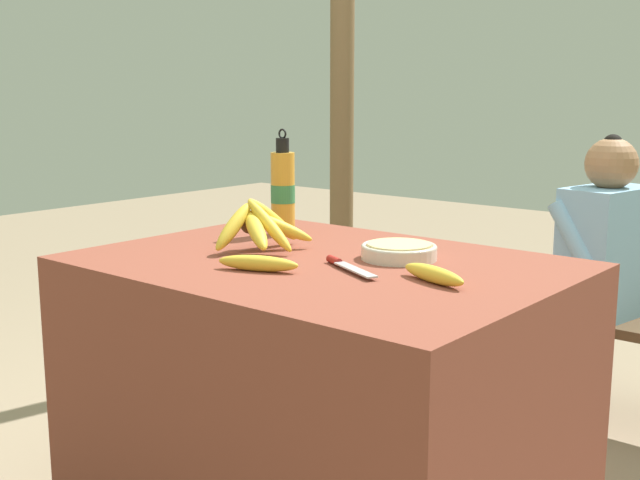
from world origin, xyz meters
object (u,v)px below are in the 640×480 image
object	(u,v)px
loose_banana_side	(433,274)
support_post_near	(342,64)
banana_bunch_ripe	(260,226)
knife	(344,265)
banana_bunch_green	(478,275)
wooden_bench	(581,326)
serving_bowl	(399,250)
water_bottle	(283,192)
seated_vendor	(593,261)
loose_banana_front	(258,263)

from	to	relation	value
loose_banana_side	support_post_near	size ratio (longest dim) A/B	0.08
banana_bunch_ripe	knife	distance (m)	0.32
banana_bunch_green	wooden_bench	bearing A→B (deg)	-0.51
banana_bunch_ripe	serving_bowl	size ratio (longest dim) A/B	1.54
wooden_bench	water_bottle	bearing A→B (deg)	-118.79
banana_bunch_ripe	wooden_bench	xyz separation A→B (m)	(0.42, 1.25, -0.49)
serving_bowl	wooden_bench	distance (m)	1.18
serving_bowl	banana_bunch_green	world-z (taller)	serving_bowl
seated_vendor	banana_bunch_green	bearing A→B (deg)	6.80
banana_bunch_ripe	loose_banana_front	bearing A→B (deg)	-47.47
loose_banana_front	support_post_near	distance (m)	2.01
serving_bowl	seated_vendor	world-z (taller)	seated_vendor
knife	banana_bunch_green	xyz separation A→B (m)	(-0.31, 1.27, -0.30)
wooden_bench	support_post_near	xyz separation A→B (m)	(-1.29, 0.22, 0.98)
loose_banana_side	water_bottle	bearing A→B (deg)	160.52
banana_bunch_ripe	seated_vendor	world-z (taller)	seated_vendor
banana_bunch_ripe	wooden_bench	world-z (taller)	banana_bunch_ripe
banana_bunch_ripe	banana_bunch_green	xyz separation A→B (m)	(-0.01, 1.25, -0.36)
water_bottle	seated_vendor	xyz separation A→B (m)	(0.59, 0.99, -0.30)
banana_bunch_ripe	water_bottle	bearing A→B (deg)	118.95
serving_bowl	banana_bunch_green	bearing A→B (deg)	108.01
water_bottle	wooden_bench	size ratio (longest dim) A/B	0.19
serving_bowl	seated_vendor	xyz separation A→B (m)	(0.11, 1.06, -0.19)
serving_bowl	loose_banana_side	size ratio (longest dim) A/B	0.97
loose_banana_front	loose_banana_side	distance (m)	0.43
banana_bunch_green	water_bottle	bearing A→B (deg)	-97.02
water_bottle	banana_bunch_green	bearing A→B (deg)	82.98
water_bottle	serving_bowl	bearing A→B (deg)	-9.28
support_post_near	knife	bearing A→B (deg)	-51.61
loose_banana_front	seated_vendor	xyz separation A→B (m)	(0.30, 1.40, -0.18)
water_bottle	knife	bearing A→B (deg)	-30.56
loose_banana_front	seated_vendor	world-z (taller)	seated_vendor
loose_banana_front	support_post_near	size ratio (longest dim) A/B	0.08
loose_banana_side	banana_bunch_green	bearing A→B (deg)	114.09
knife	seated_vendor	distance (m)	1.27
seated_vendor	banana_bunch_green	xyz separation A→B (m)	(-0.47, 0.03, -0.13)
knife	loose_banana_side	bearing A→B (deg)	29.31
loose_banana_side	banana_bunch_green	size ratio (longest dim) A/B	0.64
water_bottle	knife	size ratio (longest dim) A/B	1.46
knife	banana_bunch_green	bearing A→B (deg)	129.39
serving_bowl	banana_bunch_green	size ratio (longest dim) A/B	0.62
water_bottle	loose_banana_side	distance (m)	0.74
seated_vendor	loose_banana_side	bearing A→B (deg)	104.52
banana_bunch_ripe	water_bottle	size ratio (longest dim) A/B	0.95
knife	serving_bowl	bearing A→B (deg)	102.91
water_bottle	seated_vendor	distance (m)	1.19
banana_bunch_ripe	banana_bunch_green	bearing A→B (deg)	90.26
knife	support_post_near	xyz separation A→B (m)	(-1.18, 1.49, 0.54)
wooden_bench	seated_vendor	size ratio (longest dim) A/B	1.60
banana_bunch_ripe	loose_banana_front	distance (m)	0.25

